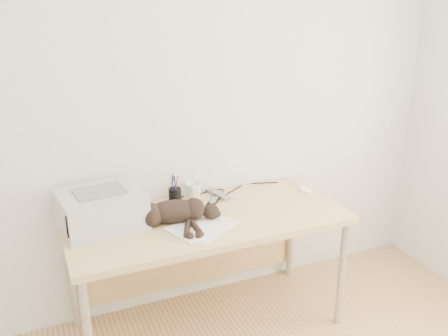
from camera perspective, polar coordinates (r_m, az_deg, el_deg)
name	(u,v)px	position (r m, az deg, el deg)	size (l,w,h in m)	color
wall_back	(184,108)	(3.00, -4.58, 6.89)	(3.50, 3.50, 0.00)	white
desk	(202,231)	(3.00, -2.51, -7.22)	(1.60, 0.70, 0.74)	tan
printer	(101,208)	(2.82, -13.88, -4.51)	(0.48, 0.42, 0.21)	silver
papers	(203,227)	(2.75, -2.38, -6.73)	(0.43, 0.38, 0.01)	white
cat	(171,213)	(2.78, -6.06, -5.16)	(0.60, 0.34, 0.14)	black
mug	(194,190)	(3.09, -3.48, -2.58)	(0.11, 0.11, 0.10)	white
pen_cup	(175,196)	(3.02, -5.63, -3.22)	(0.08, 0.08, 0.19)	black
remote_grey	(218,194)	(3.13, -0.65, -3.05)	(0.05, 0.19, 0.02)	slate
remote_black	(213,202)	(3.04, -1.24, -3.86)	(0.05, 0.16, 0.02)	black
mouse	(305,188)	(3.25, 9.22, -2.25)	(0.07, 0.12, 0.04)	white
cable_tangle	(189,196)	(3.13, -4.01, -3.21)	(1.36, 0.07, 0.01)	black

